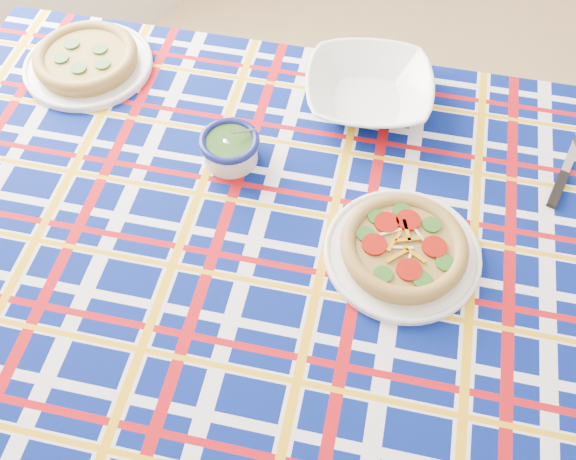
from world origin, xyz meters
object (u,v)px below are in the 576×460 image
Objects in this scene: main_focaccia_plate at (404,247)px; pesto_bowl at (230,146)px; serving_bowl at (369,91)px; dining_table at (294,251)px.

pesto_bowl reaches higher than main_focaccia_plate.
main_focaccia_plate is 0.42m from serving_bowl.
dining_table is 6.37× the size of main_focaccia_plate.
dining_table is 15.40× the size of pesto_bowl.
pesto_bowl is at bearing -113.77° from serving_bowl.
dining_table is 0.26m from pesto_bowl.
pesto_bowl is (-0.22, 0.07, 0.12)m from dining_table.
pesto_bowl is 0.35m from serving_bowl.
main_focaccia_plate is at bearing -47.67° from serving_bowl.
main_focaccia_plate is 0.43m from pesto_bowl.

